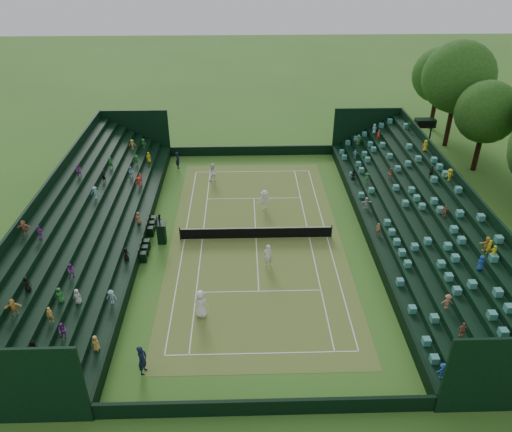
% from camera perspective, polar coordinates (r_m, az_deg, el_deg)
% --- Properties ---
extents(ground, '(160.00, 160.00, 0.00)m').
position_cam_1_polar(ground, '(38.38, 0.00, -2.57)').
color(ground, '#376720').
rests_on(ground, ground).
extents(court_surface, '(12.97, 26.77, 0.01)m').
position_cam_1_polar(court_surface, '(38.37, 0.00, -2.56)').
color(court_surface, '#447B29').
rests_on(court_surface, ground).
extents(perimeter_wall_north, '(17.17, 0.20, 1.00)m').
position_cam_1_polar(perimeter_wall_north, '(52.20, -0.51, 7.47)').
color(perimeter_wall_north, black).
rests_on(perimeter_wall_north, ground).
extents(perimeter_wall_south, '(17.17, 0.20, 1.00)m').
position_cam_1_polar(perimeter_wall_south, '(26.16, 1.08, -21.00)').
color(perimeter_wall_south, black).
rests_on(perimeter_wall_south, ground).
extents(perimeter_wall_east, '(0.20, 31.77, 1.00)m').
position_cam_1_polar(perimeter_wall_east, '(39.24, 12.49, -1.70)').
color(perimeter_wall_east, black).
rests_on(perimeter_wall_east, ground).
extents(perimeter_wall_west, '(0.20, 31.77, 1.00)m').
position_cam_1_polar(perimeter_wall_west, '(38.84, -12.62, -2.09)').
color(perimeter_wall_west, black).
rests_on(perimeter_wall_west, ground).
extents(north_grandstand, '(6.60, 32.00, 4.90)m').
position_cam_1_polar(north_grandstand, '(39.93, 18.48, -0.29)').
color(north_grandstand, black).
rests_on(north_grandstand, ground).
extents(south_grandstand, '(6.60, 32.00, 4.90)m').
position_cam_1_polar(south_grandstand, '(39.33, -18.77, -0.84)').
color(south_grandstand, black).
rests_on(south_grandstand, ground).
extents(tennis_net, '(11.67, 0.10, 1.06)m').
position_cam_1_polar(tennis_net, '(38.09, 0.00, -1.91)').
color(tennis_net, black).
rests_on(tennis_net, ground).
extents(scoreboard_tower, '(2.00, 1.00, 3.70)m').
position_cam_1_polar(scoreboard_tower, '(54.61, 18.74, 9.89)').
color(scoreboard_tower, black).
rests_on(scoreboard_tower, ground).
extents(tree_row, '(11.35, 35.37, 11.09)m').
position_cam_1_polar(tree_row, '(49.40, 26.82, 10.70)').
color(tree_row, black).
rests_on(tree_row, ground).
extents(umpire_chair, '(0.79, 0.79, 2.48)m').
position_cam_1_polar(umpire_chair, '(38.00, -10.79, -1.66)').
color(umpire_chair, black).
rests_on(umpire_chair, ground).
extents(courtside_chairs, '(0.50, 5.48, 1.09)m').
position_cam_1_polar(courtside_chairs, '(38.59, -12.20, -2.42)').
color(courtside_chairs, black).
rests_on(courtside_chairs, ground).
extents(player_near_west, '(1.10, 0.93, 1.91)m').
position_cam_1_polar(player_near_west, '(30.98, -6.32, -9.94)').
color(player_near_west, white).
rests_on(player_near_west, ground).
extents(player_near_east, '(0.70, 0.52, 1.75)m').
position_cam_1_polar(player_near_east, '(35.00, 1.37, -4.51)').
color(player_near_east, white).
rests_on(player_near_east, ground).
extents(player_far_west, '(0.99, 0.83, 1.82)m').
position_cam_1_polar(player_far_west, '(46.58, -4.92, 4.93)').
color(player_far_west, white).
rests_on(player_far_west, ground).
extents(player_far_east, '(1.29, 0.98, 1.76)m').
position_cam_1_polar(player_far_east, '(41.86, 0.97, 1.87)').
color(player_far_east, white).
rests_on(player_far_east, ground).
extents(line_judge_north, '(0.54, 0.69, 1.69)m').
position_cam_1_polar(line_judge_north, '(49.78, -8.93, 6.33)').
color(line_judge_north, black).
rests_on(line_judge_north, ground).
extents(line_judge_south, '(0.62, 0.77, 1.84)m').
position_cam_1_polar(line_judge_south, '(28.23, -12.87, -15.74)').
color(line_judge_south, black).
rests_on(line_judge_south, ground).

